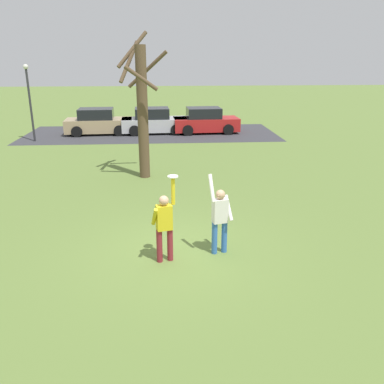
{
  "coord_description": "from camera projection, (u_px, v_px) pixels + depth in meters",
  "views": [
    {
      "loc": [
        -0.27,
        -9.2,
        4.67
      ],
      "look_at": [
        0.38,
        -0.08,
        1.59
      ],
      "focal_mm": 37.84,
      "sensor_mm": 36.0,
      "label": 1
    }
  ],
  "objects": [
    {
      "name": "parking_strip",
      "position": [
        152.0,
        133.0,
        25.74
      ],
      "size": [
        15.68,
        6.4,
        0.01
      ],
      "primitive_type": "cube",
      "color": "#38383D",
      "rests_on": "ground_plane"
    },
    {
      "name": "ground_plane",
      "position": [
        177.0,
        251.0,
        10.2
      ],
      "size": [
        120.0,
        120.0,
        0.0
      ],
      "primitive_type": "plane",
      "color": "olive"
    },
    {
      "name": "frisbee_disc",
      "position": [
        173.0,
        176.0,
        9.12
      ],
      "size": [
        0.24,
        0.24,
        0.02
      ],
      "primitive_type": "cylinder",
      "color": "white",
      "rests_on": "person_catcher"
    },
    {
      "name": "lamppost_by_lot",
      "position": [
        29.0,
        95.0,
        22.58
      ],
      "size": [
        0.28,
        0.28,
        4.26
      ],
      "color": "#2D2D33",
      "rests_on": "ground_plane"
    },
    {
      "name": "parked_car_red",
      "position": [
        205.0,
        121.0,
        25.76
      ],
      "size": [
        4.19,
        2.21,
        1.59
      ],
      "rotation": [
        0.0,
        0.0,
        0.05
      ],
      "color": "red",
      "rests_on": "ground_plane"
    },
    {
      "name": "person_catcher",
      "position": [
        164.0,
        223.0,
        9.41
      ],
      "size": [
        0.57,
        0.48,
        2.08
      ],
      "rotation": [
        0.0,
        0.0,
        0.24
      ],
      "color": "maroon",
      "rests_on": "ground_plane"
    },
    {
      "name": "person_defender",
      "position": [
        220.0,
        216.0,
        9.82
      ],
      "size": [
        0.61,
        0.53,
        2.04
      ],
      "rotation": [
        0.0,
        0.0,
        3.39
      ],
      "color": "#3366B7",
      "rests_on": "ground_plane"
    },
    {
      "name": "bare_tree_tall",
      "position": [
        142.0,
        107.0,
        15.64
      ],
      "size": [
        1.98,
        1.73,
        5.6
      ],
      "color": "brown",
      "rests_on": "ground_plane"
    },
    {
      "name": "parked_car_tan",
      "position": [
        98.0,
        122.0,
        25.35
      ],
      "size": [
        4.19,
        2.21,
        1.59
      ],
      "rotation": [
        0.0,
        0.0,
        0.05
      ],
      "color": "tan",
      "rests_on": "ground_plane"
    },
    {
      "name": "parked_car_silver",
      "position": [
        154.0,
        122.0,
        25.63
      ],
      "size": [
        4.19,
        2.21,
        1.59
      ],
      "rotation": [
        0.0,
        0.0,
        0.05
      ],
      "color": "#BCBCC1",
      "rests_on": "ground_plane"
    }
  ]
}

